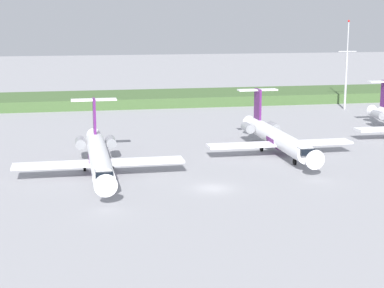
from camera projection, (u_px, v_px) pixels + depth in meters
ground_plane at (173, 142)px, 106.78m from camera, size 500.00×500.00×0.00m
grass_berm at (140, 99)px, 153.83m from camera, size 320.00×20.00×2.39m
regional_jet_second at (99, 155)px, 84.89m from camera, size 22.81×31.00×9.00m
regional_jet_third at (277, 137)px, 97.53m from camera, size 22.81×31.00×9.00m
antenna_mast at (346, 73)px, 142.85m from camera, size 4.40×0.50×20.38m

